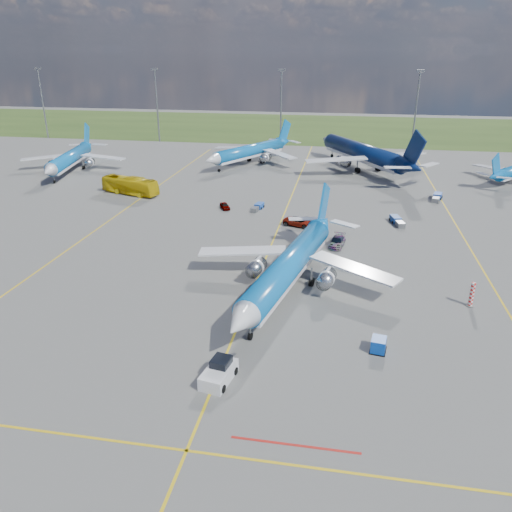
% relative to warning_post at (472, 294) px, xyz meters
% --- Properties ---
extents(ground, '(400.00, 400.00, 0.00)m').
position_rel_warning_post_xyz_m(ground, '(-26.00, -8.00, -1.50)').
color(ground, '#575754').
rests_on(ground, ground).
extents(grass_strip, '(400.00, 80.00, 0.01)m').
position_rel_warning_post_xyz_m(grass_strip, '(-26.00, 142.00, -1.50)').
color(grass_strip, '#2D4719').
rests_on(grass_strip, ground).
extents(taxiway_lines, '(60.25, 160.00, 0.02)m').
position_rel_warning_post_xyz_m(taxiway_lines, '(-25.83, 19.70, -1.49)').
color(taxiway_lines, gold).
rests_on(taxiway_lines, ground).
extents(floodlight_masts, '(202.20, 0.50, 22.70)m').
position_rel_warning_post_xyz_m(floodlight_masts, '(-16.00, 102.00, 11.06)').
color(floodlight_masts, slate).
rests_on(floodlight_masts, ground).
extents(warning_post, '(0.50, 0.50, 3.00)m').
position_rel_warning_post_xyz_m(warning_post, '(0.00, 0.00, 0.00)').
color(warning_post, red).
rests_on(warning_post, ground).
extents(bg_jet_nw, '(34.14, 40.88, 9.47)m').
position_rel_warning_post_xyz_m(bg_jet_nw, '(-82.20, 56.68, -1.50)').
color(bg_jet_nw, '#0C65B3').
rests_on(bg_jet_nw, ground).
extents(bg_jet_nnw, '(41.94, 45.58, 9.63)m').
position_rel_warning_post_xyz_m(bg_jet_nnw, '(-40.27, 73.23, -1.50)').
color(bg_jet_nnw, '#0C65B3').
rests_on(bg_jet_nnw, ground).
extents(bg_jet_n, '(54.19, 58.25, 12.23)m').
position_rel_warning_post_xyz_m(bg_jet_n, '(-11.43, 71.76, -1.50)').
color(bg_jet_n, '#081944').
rests_on(bg_jet_n, ground).
extents(main_airliner, '(35.51, 42.38, 9.78)m').
position_rel_warning_post_xyz_m(main_airliner, '(-21.60, 0.32, -1.50)').
color(main_airliner, '#0C65B3').
rests_on(main_airliner, ground).
extents(pushback_tug, '(2.93, 6.03, 2.00)m').
position_rel_warning_post_xyz_m(pushback_tug, '(-25.68, -19.05, -0.69)').
color(pushback_tug, silver).
rests_on(pushback_tug, ground).
extents(uld_container, '(1.68, 1.97, 1.41)m').
position_rel_warning_post_xyz_m(uld_container, '(-11.15, -11.65, -0.79)').
color(uld_container, '#0C3FAA').
rests_on(uld_container, ground).
extents(apron_bus, '(13.27, 6.91, 3.61)m').
position_rel_warning_post_xyz_m(apron_bus, '(-59.32, 39.48, 0.31)').
color(apron_bus, gold).
rests_on(apron_bus, ground).
extents(service_car_a, '(2.87, 3.68, 1.17)m').
position_rel_warning_post_xyz_m(service_car_a, '(-37.45, 32.68, -0.91)').
color(service_car_a, '#999999').
rests_on(service_car_a, ground).
extents(service_car_b, '(5.86, 4.02, 1.49)m').
position_rel_warning_post_xyz_m(service_car_b, '(-22.71, 25.20, -0.76)').
color(service_car_b, '#999999').
rests_on(service_car_b, ground).
extents(service_car_c, '(2.78, 5.22, 1.44)m').
position_rel_warning_post_xyz_m(service_car_c, '(-15.99, 16.86, -0.78)').
color(service_car_c, '#999999').
rests_on(service_car_c, ground).
extents(baggage_tug_w, '(2.44, 5.00, 1.08)m').
position_rel_warning_post_xyz_m(baggage_tug_w, '(-6.04, 29.40, -0.99)').
color(baggage_tug_w, navy).
rests_on(baggage_tug_w, ground).
extents(baggage_tug_c, '(1.98, 4.53, 0.99)m').
position_rel_warning_post_xyz_m(baggage_tug_c, '(-31.27, 33.45, -1.04)').
color(baggage_tug_c, '#1C4CAB').
rests_on(baggage_tug_c, ground).
extents(baggage_tug_e, '(2.71, 5.34, 1.16)m').
position_rel_warning_post_xyz_m(baggage_tug_e, '(3.08, 46.09, -0.96)').
color(baggage_tug_e, '#1A40A1').
rests_on(baggage_tug_e, ground).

